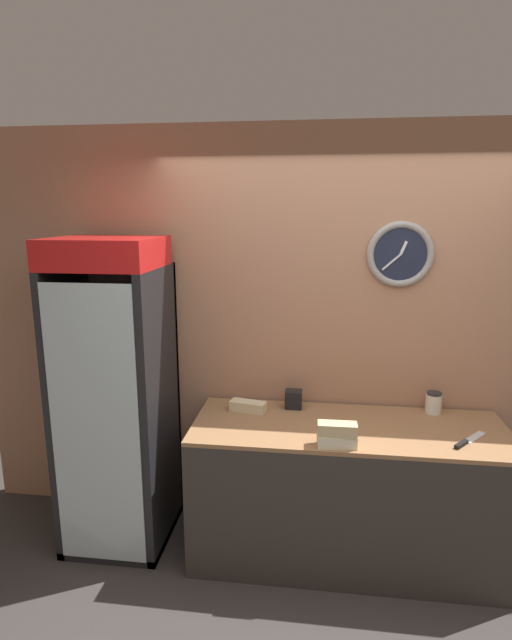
{
  "coord_description": "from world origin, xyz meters",
  "views": [
    {
      "loc": [
        -0.2,
        -1.96,
        2.17
      ],
      "look_at": [
        -0.58,
        0.98,
        1.51
      ],
      "focal_mm": 28.0,
      "sensor_mm": 36.0,
      "label": 1
    }
  ],
  "objects_px": {
    "chefs_knife": "(466,442)",
    "condiment_jar": "(433,403)",
    "beverage_cooler": "(119,381)",
    "sandwich_flat_left": "(248,406)",
    "sandwich_stack_middle": "(337,429)",
    "napkin_dispenser": "(294,399)",
    "sandwich_stack_bottom": "(337,441)"
  },
  "relations": [
    {
      "from": "beverage_cooler",
      "to": "chefs_knife",
      "type": "relative_size",
      "value": 7.55
    },
    {
      "from": "sandwich_flat_left",
      "to": "sandwich_stack_bottom",
      "type": "bearing_deg",
      "value": -37.45
    },
    {
      "from": "sandwich_stack_middle",
      "to": "sandwich_flat_left",
      "type": "relative_size",
      "value": 0.89
    },
    {
      "from": "sandwich_stack_bottom",
      "to": "chefs_knife",
      "type": "relative_size",
      "value": 0.84
    },
    {
      "from": "chefs_knife",
      "to": "napkin_dispenser",
      "type": "xyz_separation_m",
      "value": [
        -0.99,
        0.39,
        0.05
      ]
    },
    {
      "from": "condiment_jar",
      "to": "sandwich_stack_middle",
      "type": "bearing_deg",
      "value": -138.55
    },
    {
      "from": "beverage_cooler",
      "to": "sandwich_stack_bottom",
      "type": "distance_m",
      "value": 1.45
    },
    {
      "from": "sandwich_flat_left",
      "to": "beverage_cooler",
      "type": "bearing_deg",
      "value": -174.31
    },
    {
      "from": "condiment_jar",
      "to": "beverage_cooler",
      "type": "bearing_deg",
      "value": -174.05
    },
    {
      "from": "sandwich_stack_middle",
      "to": "napkin_dispenser",
      "type": "distance_m",
      "value": 0.59
    },
    {
      "from": "sandwich_stack_middle",
      "to": "napkin_dispenser",
      "type": "relative_size",
      "value": 1.81
    },
    {
      "from": "sandwich_stack_bottom",
      "to": "sandwich_stack_middle",
      "type": "relative_size",
      "value": 1.02
    },
    {
      "from": "napkin_dispenser",
      "to": "sandwich_stack_middle",
      "type": "bearing_deg",
      "value": -62.7
    },
    {
      "from": "sandwich_stack_bottom",
      "to": "beverage_cooler",
      "type": "bearing_deg",
      "value": 166.09
    },
    {
      "from": "beverage_cooler",
      "to": "sandwich_flat_left",
      "type": "bearing_deg",
      "value": 5.69
    },
    {
      "from": "beverage_cooler",
      "to": "sandwich_stack_middle",
      "type": "xyz_separation_m",
      "value": [
        1.39,
        -0.35,
        -0.1
      ]
    },
    {
      "from": "condiment_jar",
      "to": "napkin_dispenser",
      "type": "relative_size",
      "value": 1.15
    },
    {
      "from": "condiment_jar",
      "to": "napkin_dispenser",
      "type": "xyz_separation_m",
      "value": [
        -0.9,
        -0.04,
        -0.01
      ]
    },
    {
      "from": "sandwich_flat_left",
      "to": "chefs_knife",
      "type": "distance_m",
      "value": 1.32
    },
    {
      "from": "sandwich_stack_middle",
      "to": "chefs_knife",
      "type": "height_order",
      "value": "sandwich_stack_middle"
    },
    {
      "from": "chefs_knife",
      "to": "condiment_jar",
      "type": "bearing_deg",
      "value": 102.21
    },
    {
      "from": "beverage_cooler",
      "to": "chefs_knife",
      "type": "xyz_separation_m",
      "value": [
        2.12,
        -0.21,
        -0.19
      ]
    },
    {
      "from": "condiment_jar",
      "to": "sandwich_stack_bottom",
      "type": "bearing_deg",
      "value": -138.55
    },
    {
      "from": "sandwich_stack_middle",
      "to": "chefs_knife",
      "type": "relative_size",
      "value": 0.82
    },
    {
      "from": "sandwich_stack_bottom",
      "to": "chefs_knife",
      "type": "xyz_separation_m",
      "value": [
        0.72,
        0.13,
        -0.03
      ]
    },
    {
      "from": "napkin_dispenser",
      "to": "sandwich_stack_bottom",
      "type": "bearing_deg",
      "value": -62.7
    },
    {
      "from": "beverage_cooler",
      "to": "sandwich_stack_bottom",
      "type": "height_order",
      "value": "beverage_cooler"
    },
    {
      "from": "sandwich_stack_bottom",
      "to": "condiment_jar",
      "type": "distance_m",
      "value": 0.84
    },
    {
      "from": "beverage_cooler",
      "to": "sandwich_flat_left",
      "type": "xyz_separation_m",
      "value": [
        0.84,
        0.08,
        -0.17
      ]
    },
    {
      "from": "sandwich_flat_left",
      "to": "condiment_jar",
      "type": "relative_size",
      "value": 1.77
    },
    {
      "from": "beverage_cooler",
      "to": "condiment_jar",
      "type": "distance_m",
      "value": 2.04
    },
    {
      "from": "beverage_cooler",
      "to": "napkin_dispenser",
      "type": "distance_m",
      "value": 1.15
    }
  ]
}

